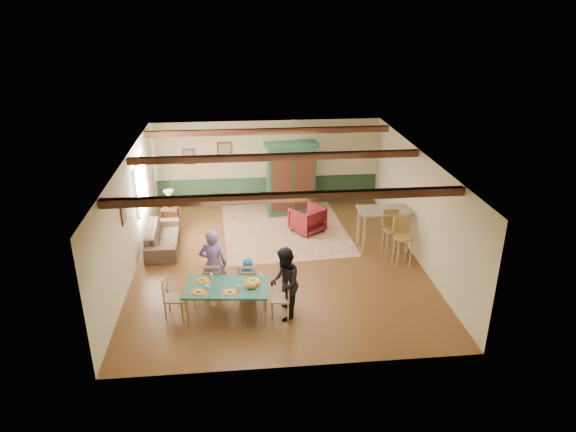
{
  "coord_description": "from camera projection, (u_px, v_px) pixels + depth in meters",
  "views": [
    {
      "loc": [
        -0.9,
        -11.37,
        6.06
      ],
      "look_at": [
        0.27,
        0.21,
        1.15
      ],
      "focal_mm": 32.0,
      "sensor_mm": 36.0,
      "label": 1
    }
  ],
  "objects": [
    {
      "name": "place_setting_far_left",
      "position": [
        203.0,
        278.0,
        10.59
      ],
      "size": [
        0.4,
        0.32,
        0.11
      ],
      "primitive_type": null,
      "rotation": [
        0.0,
        0.0,
        -0.11
      ],
      "color": "gold",
      "rests_on": "dining_table"
    },
    {
      "name": "place_setting_far_right",
      "position": [
        253.0,
        278.0,
        10.58
      ],
      "size": [
        0.4,
        0.32,
        0.11
      ],
      "primitive_type": null,
      "rotation": [
        0.0,
        0.0,
        -0.11
      ],
      "color": "gold",
      "rests_on": "dining_table"
    },
    {
      "name": "table_lamp",
      "position": [
        169.0,
        199.0,
        14.6
      ],
      "size": [
        0.31,
        0.31,
        0.52
      ],
      "primitive_type": null,
      "rotation": [
        0.0,
        0.0,
        -0.07
      ],
      "color": "#D3BF88",
      "rests_on": "end_table"
    },
    {
      "name": "dining_chair_far_right",
      "position": [
        248.0,
        281.0,
        11.11
      ],
      "size": [
        0.44,
        0.45,
        0.89
      ],
      "primitive_type": null,
      "rotation": [
        0.0,
        0.0,
        3.04
      ],
      "color": "#A78453",
      "rests_on": "floor"
    },
    {
      "name": "person_man",
      "position": [
        213.0,
        264.0,
        11.04
      ],
      "size": [
        0.63,
        0.45,
        1.62
      ],
      "primitive_type": "imported",
      "rotation": [
        0.0,
        0.0,
        3.04
      ],
      "color": "#755694",
      "rests_on": "floor"
    },
    {
      "name": "dining_chair_end_right",
      "position": [
        280.0,
        298.0,
        10.49
      ],
      "size": [
        0.45,
        0.44,
        0.89
      ],
      "primitive_type": null,
      "rotation": [
        0.0,
        0.0,
        -1.68
      ],
      "color": "#A78453",
      "rests_on": "floor"
    },
    {
      "name": "picture_left_wall",
      "position": [
        123.0,
        212.0,
        11.31
      ],
      "size": [
        0.04,
        0.42,
        0.52
      ],
      "primitive_type": null,
      "color": "#9B9371",
      "rests_on": "wall_left"
    },
    {
      "name": "area_rug",
      "position": [
        284.0,
        229.0,
        14.7
      ],
      "size": [
        3.64,
        4.24,
        0.01
      ],
      "primitive_type": "cube",
      "rotation": [
        0.0,
        0.0,
        0.06
      ],
      "color": "beige",
      "rests_on": "floor"
    },
    {
      "name": "place_setting_near_left",
      "position": [
        199.0,
        290.0,
        10.16
      ],
      "size": [
        0.4,
        0.32,
        0.11
      ],
      "primitive_type": null,
      "rotation": [
        0.0,
        0.0,
        -0.11
      ],
      "color": "gold",
      "rests_on": "dining_table"
    },
    {
      "name": "bar_stool_right",
      "position": [
        403.0,
        243.0,
        12.46
      ],
      "size": [
        0.46,
        0.5,
        1.22
      ],
      "primitive_type": null,
      "rotation": [
        0.0,
        0.0,
        0.06
      ],
      "color": "#A68340",
      "rests_on": "floor"
    },
    {
      "name": "wainscot_back",
      "position": [
        268.0,
        191.0,
        16.33
      ],
      "size": [
        6.95,
        0.03,
        0.9
      ],
      "primitive_type": "cube",
      "color": "#1E3823",
      "rests_on": "floor"
    },
    {
      "name": "wall_left",
      "position": [
        129.0,
        218.0,
        12.01
      ],
      "size": [
        0.02,
        8.0,
        2.7
      ],
      "primitive_type": "cube",
      "color": "beige",
      "rests_on": "floor"
    },
    {
      "name": "end_table",
      "position": [
        171.0,
        217.0,
        14.81
      ],
      "size": [
        0.51,
        0.51,
        0.57
      ],
      "primitive_type": null,
      "rotation": [
        0.0,
        0.0,
        -0.1
      ],
      "color": "black",
      "rests_on": "floor"
    },
    {
      "name": "ceiling_beam_mid",
      "position": [
        276.0,
        157.0,
        12.21
      ],
      "size": [
        6.95,
        0.16,
        0.16
      ],
      "primitive_type": "cube",
      "color": "black",
      "rests_on": "ceiling"
    },
    {
      "name": "dining_chair_end_left",
      "position": [
        175.0,
        297.0,
        10.5
      ],
      "size": [
        0.45,
        0.44,
        0.89
      ],
      "primitive_type": null,
      "rotation": [
        0.0,
        0.0,
        1.46
      ],
      "color": "#A78453",
      "rests_on": "floor"
    },
    {
      "name": "ceiling_beam_back",
      "position": [
        269.0,
        131.0,
        14.59
      ],
      "size": [
        6.95,
        0.16,
        0.16
      ],
      "primitive_type": "cube",
      "color": "black",
      "rests_on": "ceiling"
    },
    {
      "name": "ceiling",
      "position": [
        277.0,
        158.0,
        11.81
      ],
      "size": [
        7.0,
        8.0,
        0.02
      ],
      "primitive_type": "cube",
      "color": "white",
      "rests_on": "wall_back"
    },
    {
      "name": "place_setting_near_center",
      "position": [
        230.0,
        290.0,
        10.15
      ],
      "size": [
        0.4,
        0.32,
        0.11
      ],
      "primitive_type": null,
      "rotation": [
        0.0,
        0.0,
        -0.11
      ],
      "color": "gold",
      "rests_on": "dining_table"
    },
    {
      "name": "ceiling_beam_front",
      "position": [
        287.0,
        197.0,
        9.74
      ],
      "size": [
        6.95,
        0.16,
        0.16
      ],
      "primitive_type": "cube",
      "color": "black",
      "rests_on": "ceiling"
    },
    {
      "name": "cat",
      "position": [
        252.0,
        285.0,
        10.27
      ],
      "size": [
        0.35,
        0.17,
        0.17
      ],
      "primitive_type": null,
      "rotation": [
        0.0,
        0.0,
        -0.11
      ],
      "color": "orange",
      "rests_on": "dining_table"
    },
    {
      "name": "window_left",
      "position": [
        141.0,
        186.0,
        13.5
      ],
      "size": [
        0.06,
        1.6,
        1.3
      ],
      "primitive_type": null,
      "color": "white",
      "rests_on": "wall_left"
    },
    {
      "name": "wall_back",
      "position": [
        267.0,
        163.0,
        16.0
      ],
      "size": [
        7.0,
        0.02,
        2.7
      ],
      "primitive_type": "cube",
      "color": "beige",
      "rests_on": "floor"
    },
    {
      "name": "sofa",
      "position": [
        163.0,
        237.0,
        13.51
      ],
      "size": [
        0.89,
        2.07,
        0.59
      ],
      "primitive_type": "imported",
      "rotation": [
        0.0,
        0.0,
        1.62
      ],
      "color": "#45372B",
      "rests_on": "floor"
    },
    {
      "name": "floor",
      "position": [
        278.0,
        262.0,
        12.86
      ],
      "size": [
        8.0,
        8.0,
        0.0
      ],
      "primitive_type": "plane",
      "color": "#573318",
      "rests_on": "ground"
    },
    {
      "name": "counter_table",
      "position": [
        383.0,
        229.0,
        13.37
      ],
      "size": [
        1.33,
        0.78,
        1.1
      ],
      "primitive_type": null,
      "rotation": [
        0.0,
        0.0,
        0.01
      ],
      "color": "tan",
      "rests_on": "floor"
    },
    {
      "name": "wall_right",
      "position": [
        419.0,
        207.0,
        12.66
      ],
      "size": [
        0.02,
        8.0,
        2.7
      ],
      "primitive_type": "cube",
      "color": "beige",
      "rests_on": "floor"
    },
    {
      "name": "armchair",
      "position": [
        307.0,
        219.0,
        14.41
      ],
      "size": [
        1.12,
        1.13,
        0.75
      ],
      "primitive_type": "imported",
      "rotation": [
        0.0,
        0.0,
        -2.53
      ],
      "color": "#440D14",
      "rests_on": "floor"
    },
    {
      "name": "dining_table",
      "position": [
        228.0,
        301.0,
        10.53
      ],
      "size": [
        1.78,
        1.11,
        0.7
      ],
      "primitive_type": null,
      "rotation": [
        0.0,
        0.0,
        -0.11
      ],
      "color": "#1B574A",
      "rests_on": "floor"
    },
    {
      "name": "armoire",
      "position": [
        291.0,
        179.0,
        15.42
      ],
      "size": [
        1.61,
        0.77,
        2.2
      ],
      "primitive_type": "cube",
      "rotation": [
        0.0,
        0.0,
        0.09
      ],
      "color": "#163825",
      "rests_on": "floor"
    },
    {
      "name": "dining_chair_far_left",
      "position": [
        214.0,
        281.0,
        11.12
      ],
      "size": [
        0.44,
        0.45,
        0.89
      ],
      "primitive_type": null,
      "rotation": [
        0.0,
        0.0,
        3.04
      ],
      "color": "#A78453",
      "rests_on": "floor"
    },
    {
      "name": "picture_back_b",
      "position": [
        189.0,
        157.0,
        15.64
      ],
      "size": [
        0.38,
        0.04,
        0.48
      ],
      "primitive_type": null,
      "color": "#9B9371",
      "rests_on": "wall_back"
    },
    {
      "name": "person_woman",
      "position": [
        285.0,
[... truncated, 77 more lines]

